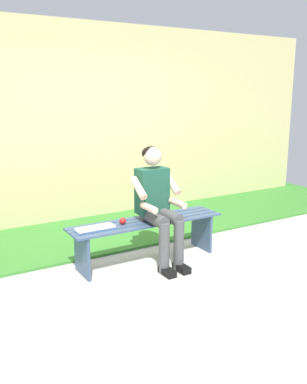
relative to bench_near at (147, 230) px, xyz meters
The scene contains 7 objects.
ground_plane 1.52m from the bench_near, 42.78° to the left, with size 10.00×7.00×0.04m, color beige.
grass_strip 1.45m from the bench_near, 90.00° to the right, with size 9.00×2.11×0.03m, color #387A2D.
brick_wall 2.30m from the bench_near, 75.88° to the right, with size 9.50×0.24×2.80m, color #D1C684.
bench_near is the anchor object (origin of this frame).
person_seated 0.37m from the bench_near, 128.84° to the left, with size 0.50×0.69×1.28m.
apple 0.32m from the bench_near, ahead, with size 0.07×0.07×0.07m, color red.
book_open 0.62m from the bench_near, ahead, with size 0.41×0.16×0.02m.
Camera 1 is at (2.21, 3.87, 1.84)m, focal length 39.76 mm.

